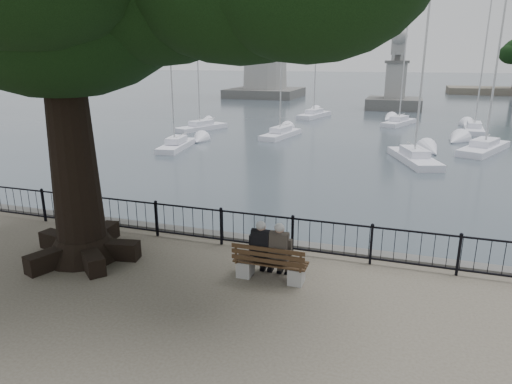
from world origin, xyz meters
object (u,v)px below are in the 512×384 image
at_px(person_left, 263,251).
at_px(lighthouse, 266,3).
at_px(person_right, 281,253).
at_px(lion_monument, 395,89).
at_px(bench, 270,267).

relative_size(person_left, lighthouse, 0.04).
relative_size(person_right, lion_monument, 0.15).
relative_size(lighthouse, lion_monument, 3.52).
bearing_deg(bench, lion_monument, 88.67).
relative_size(bench, lighthouse, 0.05).
height_order(lighthouse, lion_monument, lighthouse).
height_order(bench, lion_monument, lion_monument).
bearing_deg(lighthouse, lion_monument, -31.12).
xyz_separation_m(person_right, lighthouse, (-19.08, 60.99, 12.19)).
distance_m(bench, person_right, 0.42).
height_order(person_left, person_right, same).
height_order(person_left, lighthouse, lighthouse).
relative_size(person_left, person_right, 1.00).
distance_m(person_right, lighthouse, 65.06).
distance_m(person_left, person_right, 0.43).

